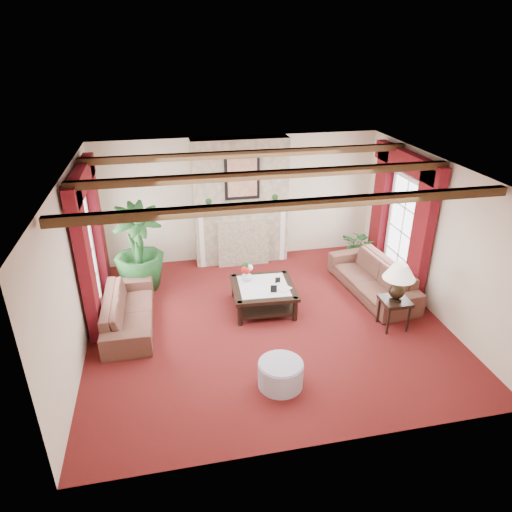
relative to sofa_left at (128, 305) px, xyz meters
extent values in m
plane|color=#3F0E0B|center=(2.34, -0.39, -0.39)|extent=(6.00, 6.00, 0.00)
plane|color=white|center=(2.34, -0.39, 2.31)|extent=(6.00, 6.00, 0.00)
cube|color=beige|center=(2.34, 2.36, 0.96)|extent=(6.00, 0.02, 2.70)
cube|color=beige|center=(-0.66, -0.39, 0.96)|extent=(0.02, 5.50, 2.70)
cube|color=beige|center=(5.34, -0.39, 0.96)|extent=(0.02, 5.50, 2.70)
imported|color=#3B101B|center=(0.00, 0.00, 0.00)|extent=(2.02, 0.62, 0.79)
imported|color=#3B101B|center=(4.57, 0.22, 0.03)|extent=(2.31, 1.09, 0.85)
imported|color=black|center=(0.18, 1.33, 0.08)|extent=(1.83, 2.19, 0.96)
imported|color=black|center=(4.83, 1.46, -0.08)|extent=(1.51, 1.51, 0.63)
cylinder|color=#928DA0|center=(2.17, -1.99, -0.20)|extent=(0.64, 0.64, 0.38)
imported|color=silver|center=(2.12, 0.35, 0.16)|extent=(0.30, 0.31, 0.20)
imported|color=black|center=(2.58, -0.14, 0.22)|extent=(0.26, 0.25, 0.32)
camera|label=1|loc=(0.80, -6.92, 4.11)|focal=32.00mm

